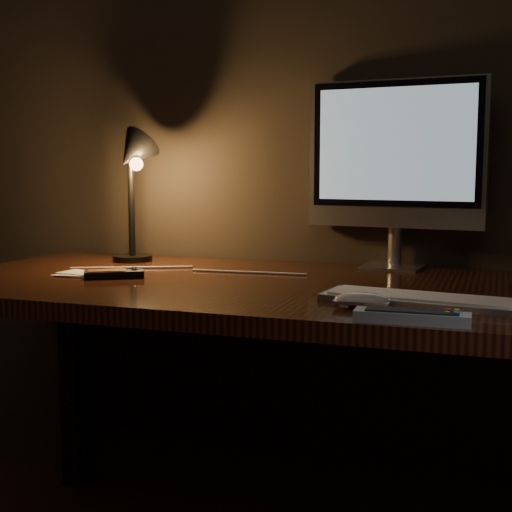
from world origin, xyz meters
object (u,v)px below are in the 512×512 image
(monitor, at_px, (395,158))
(tv_remote, at_px, (412,316))
(mouse, at_px, (362,302))
(desk, at_px, (273,329))
(desk_lamp, at_px, (133,172))
(media_remote, at_px, (114,274))
(keyboard, at_px, (435,300))

(monitor, distance_m, tv_remote, 0.73)
(mouse, relative_size, tv_remote, 0.53)
(desk, relative_size, tv_remote, 8.01)
(desk, distance_m, mouse, 0.43)
(monitor, bearing_deg, desk_lamp, -162.96)
(media_remote, bearing_deg, keyboard, -38.46)
(media_remote, bearing_deg, monitor, 0.51)
(mouse, relative_size, media_remote, 0.72)
(desk, height_order, desk_lamp, desk_lamp)
(monitor, relative_size, keyboard, 1.11)
(desk_lamp, bearing_deg, mouse, -29.52)
(desk, distance_m, tv_remote, 0.57)
(media_remote, bearing_deg, mouse, -46.22)
(mouse, height_order, media_remote, media_remote)
(monitor, distance_m, keyboard, 0.58)
(keyboard, relative_size, mouse, 4.20)
(desk, distance_m, media_remote, 0.41)
(monitor, height_order, media_remote, monitor)
(monitor, height_order, tv_remote, monitor)
(monitor, xyz_separation_m, mouse, (0.02, -0.56, -0.28))
(desk, height_order, keyboard, keyboard)
(desk_lamp, bearing_deg, keyboard, -21.43)
(desk, height_order, monitor, monitor)
(media_remote, relative_size, desk_lamp, 0.39)
(mouse, distance_m, tv_remote, 0.15)
(mouse, height_order, desk_lamp, desk_lamp)
(media_remote, distance_m, desk_lamp, 0.36)
(desk, relative_size, desk_lamp, 4.22)
(mouse, bearing_deg, media_remote, 162.54)
(keyboard, bearing_deg, desk, 158.86)
(desk, bearing_deg, mouse, -47.36)
(monitor, bearing_deg, mouse, -81.13)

